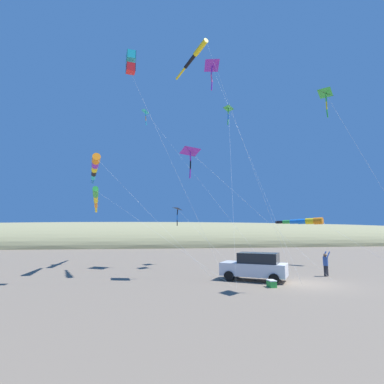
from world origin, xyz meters
The scene contains 16 objects.
ground_plane centered at (0.00, 0.00, 0.00)m, with size 600.00×600.00×0.00m, color #756654.
dune_ridge_grassy centered at (-55.00, 0.00, 0.00)m, with size 28.00×240.00×11.53m, color #938E60.
parked_car centered at (-1.60, -2.87, 0.95)m, with size 3.93×4.60×1.85m.
cooler_box centered at (0.76, -2.80, 0.21)m, with size 0.62×0.42×0.42m.
person_adult_flyer centered at (-2.55, 3.04, 0.99)m, with size 0.52×0.61×1.81m.
kite_delta_blue_topmost centered at (-8.86, -2.28, 15.43)m, with size 10.41×3.30×15.71m.
kite_delta_black_fish_shape centered at (-12.98, -10.38, 16.24)m, with size 9.77×10.42×16.60m.
kite_windsock_white_trailing centered at (-5.45, -6.30, 18.55)m, with size 6.63×7.74×19.14m.
kite_delta_rainbow_low_near centered at (-3.23, -7.03, 9.19)m, with size 3.29×10.20×9.57m.
kite_windsock_small_distant centered at (-13.46, -15.34, 6.75)m, with size 18.27×11.13×7.62m.
kite_box_yellow_midlevel centered at (-1.98, -11.53, 15.17)m, with size 0.71×7.00×15.97m.
kite_delta_purple_drifting centered at (2.61, 0.31, 11.52)m, with size 4.27×3.32×11.83m.
kite_delta_checkered_midright centered at (-12.26, -6.90, 5.62)m, with size 12.26×3.70×5.90m.
kite_windsock_teal_far_right centered at (-7.70, -14.61, 8.78)m, with size 8.06×9.91×9.56m.
kite_windsock_magenta_far_left centered at (-10.07, 6.02, 4.34)m, with size 16.17×3.54×4.70m.
kite_delta_green_low_center centered at (-9.45, -3.73, 20.21)m, with size 11.11×3.98×20.76m.
Camera 1 is at (17.39, -10.39, 3.23)m, focal length 26.92 mm.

